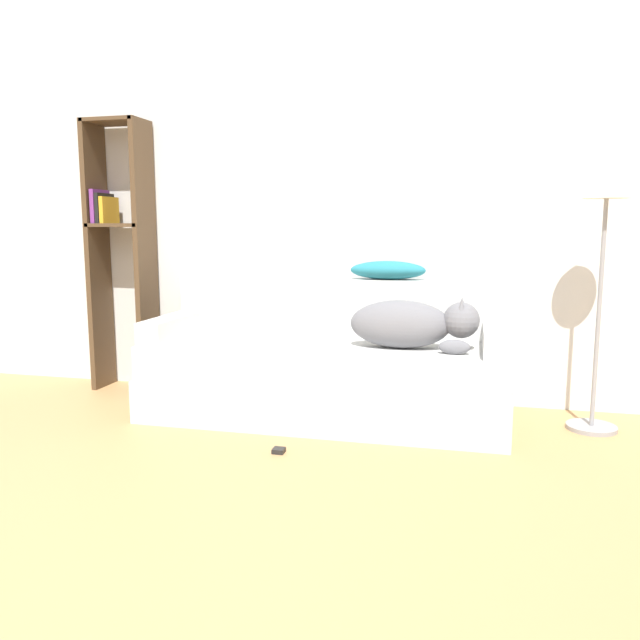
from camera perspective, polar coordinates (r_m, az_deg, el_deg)
wall_back at (r=4.13m, az=0.48°, el=11.69°), size 7.98×0.06×2.70m
couch at (r=3.69m, az=0.36°, el=-5.59°), size 2.10×0.80×0.45m
couch_backrest at (r=3.94m, az=1.48°, el=1.25°), size 2.06×0.15×0.35m
couch_arm_left at (r=3.97m, az=-13.46°, el=-0.58°), size 0.15×0.61×0.12m
couch_arm_right at (r=3.54m, az=15.88°, el=-1.75°), size 0.15×0.61×0.12m
dog at (r=3.50m, az=8.39°, el=-0.34°), size 0.71×0.27×0.29m
laptop at (r=3.64m, az=-1.65°, el=-2.01°), size 0.40×0.31×0.02m
throw_pillow at (r=3.87m, az=6.21°, el=4.54°), size 0.47×0.20×0.11m
bookshelf at (r=4.50m, az=-17.84°, el=6.61°), size 0.40×0.26×1.83m
floor_lamp at (r=3.68m, az=24.62°, el=8.45°), size 0.27×0.27×1.46m
power_adapter at (r=3.19m, az=-3.79°, el=-11.82°), size 0.06×0.06×0.02m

